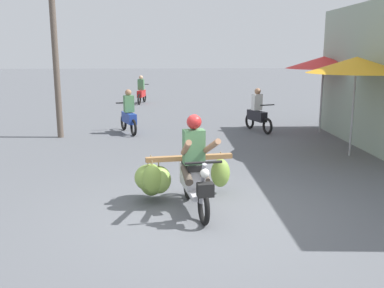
% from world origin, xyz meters
% --- Properties ---
extents(ground_plane, '(120.00, 120.00, 0.00)m').
position_xyz_m(ground_plane, '(0.00, 0.00, 0.00)').
color(ground_plane, '#56595E').
extents(motorbike_main_loaded, '(1.75, 1.89, 1.58)m').
position_xyz_m(motorbike_main_loaded, '(-0.50, 0.57, 0.52)').
color(motorbike_main_loaded, black).
rests_on(motorbike_main_loaded, ground).
extents(motorbike_distant_ahead_left, '(0.76, 1.53, 1.40)m').
position_xyz_m(motorbike_distant_ahead_left, '(-1.90, 7.11, 0.57)').
color(motorbike_distant_ahead_left, black).
rests_on(motorbike_distant_ahead_left, ground).
extents(motorbike_distant_ahead_right, '(0.72, 1.55, 1.40)m').
position_xyz_m(motorbike_distant_ahead_right, '(2.25, 7.30, 0.57)').
color(motorbike_distant_ahead_right, black).
rests_on(motorbike_distant_ahead_right, ground).
extents(motorbike_distant_far_ahead, '(0.55, 1.61, 1.40)m').
position_xyz_m(motorbike_distant_far_ahead, '(-2.02, 15.08, 0.57)').
color(motorbike_distant_far_ahead, black).
rests_on(motorbike_distant_far_ahead, ground).
extents(market_umbrella_near_shop, '(2.38, 2.38, 2.43)m').
position_xyz_m(market_umbrella_near_shop, '(3.90, 3.83, 2.24)').
color(market_umbrella_near_shop, '#99999E').
rests_on(market_umbrella_near_shop, ground).
extents(market_umbrella_further_along, '(2.37, 2.37, 2.41)m').
position_xyz_m(market_umbrella_further_along, '(4.22, 6.98, 2.22)').
color(market_umbrella_further_along, '#99999E').
rests_on(market_umbrella_further_along, ground).
extents(utility_pole, '(0.18, 0.18, 5.48)m').
position_xyz_m(utility_pole, '(-3.93, 6.56, 2.74)').
color(utility_pole, brown).
rests_on(utility_pole, ground).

